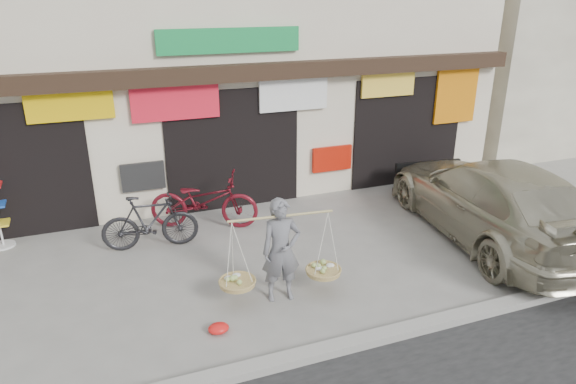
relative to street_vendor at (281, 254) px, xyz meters
name	(u,v)px	position (x,y,z in m)	size (l,w,h in m)	color
ground	(289,279)	(0.32, 0.47, -0.79)	(70.00, 70.00, 0.00)	gray
kerb	(341,346)	(0.32, -1.53, -0.73)	(70.00, 0.25, 0.12)	gray
shophouse_block	(201,41)	(0.32, 6.89, 2.65)	(14.00, 6.32, 7.00)	beige
neighbor_east	(574,35)	(13.82, 7.47, 2.41)	(12.00, 7.00, 6.40)	#BDB59C
street_vendor	(281,254)	(0.00, 0.00, 0.00)	(1.97, 0.71, 1.71)	slate
bike_1	(150,222)	(-1.74, 2.52, -0.25)	(0.51, 1.81, 1.09)	black
bike_2	(204,201)	(-0.58, 3.10, -0.21)	(0.78, 2.24, 1.18)	maroon
suv	(492,200)	(4.68, 0.65, 0.00)	(2.87, 5.71, 1.59)	#ABA48A
red_bag	(219,328)	(-1.17, -0.54, -0.72)	(0.31, 0.25, 0.14)	red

